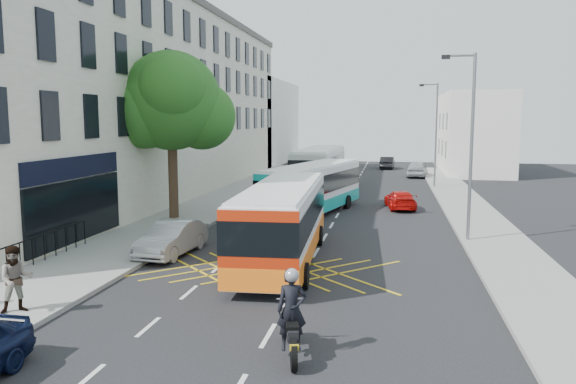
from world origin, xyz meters
The scene contains 20 objects.
ground centered at (0.00, 0.00, 0.00)m, with size 120.00×120.00×0.00m, color black.
pavement_left centered at (-8.50, 15.00, 0.07)m, with size 5.00×70.00×0.15m, color gray.
pavement_right centered at (7.50, 15.00, 0.07)m, with size 3.00×70.00×0.15m, color gray.
terrace_main centered at (-14.00, 24.49, 6.76)m, with size 8.30×45.00×13.50m.
terrace_far centered at (-14.00, 55.00, 5.00)m, with size 8.00×20.00×10.00m, color silver.
building_right centered at (11.00, 48.00, 4.00)m, with size 6.00×18.00×8.00m, color silver.
street_tree centered at (-8.51, 14.97, 6.29)m, with size 6.30×5.70×8.80m.
lamp_near centered at (6.20, 12.00, 4.62)m, with size 1.45×0.15×8.00m.
lamp_far centered at (6.20, 32.00, 4.62)m, with size 1.45×0.15×8.00m.
railings centered at (-9.70, 5.30, 0.72)m, with size 0.08×5.60×1.14m, color black, non-canonical shape.
bus_near centered at (-1.07, 7.44, 1.54)m, with size 2.98×10.53×2.93m.
bus_mid centered at (-1.42, 18.16, 1.50)m, with size 4.70×10.42×2.85m.
bus_far centered at (-2.47, 29.37, 1.69)m, with size 3.02×11.44×3.20m.
motorbike centered at (0.78, -1.07, 0.97)m, with size 0.85×2.28×2.06m.
parked_car_silver centered at (-5.60, 7.56, 0.67)m, with size 1.42×4.06×1.34m, color #A2A4A9.
red_hatchback centered at (3.51, 21.12, 0.56)m, with size 1.56×3.83×1.11m, color #BE0B08.
distant_car_grey centered at (-2.90, 44.95, 0.59)m, with size 1.97×4.28×1.19m, color #45484D.
distant_car_silver centered at (5.34, 40.81, 0.76)m, with size 1.79×4.45×1.51m, color #9EA0A5.
distant_car_dark centered at (2.50, 49.39, 0.66)m, with size 1.40×4.02×1.32m, color black.
pedestrian_near centered at (-7.00, 0.04, 1.07)m, with size 0.89×0.70×1.84m, color gray.
Camera 1 is at (2.93, -13.13, 5.36)m, focal length 35.00 mm.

